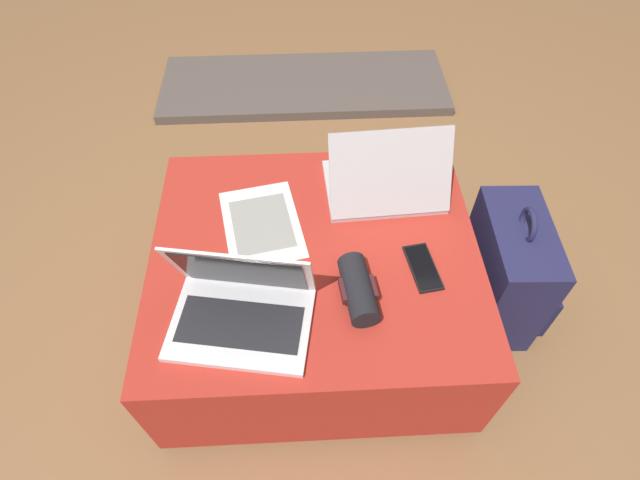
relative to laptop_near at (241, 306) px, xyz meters
The scene contains 9 objects.
ground_plane 0.53m from the laptop_near, 46.37° to the left, with size 14.00×14.00×0.00m, color olive.
ottoman 0.37m from the laptop_near, 46.37° to the left, with size 0.90×0.79×0.40m.
laptop_near is the anchor object (origin of this frame).
laptop_far 0.56m from the laptop_near, 44.89° to the left, with size 0.35×0.27×0.23m.
cell_phone 0.49m from the laptop_near, 14.51° to the left, with size 0.09×0.16×0.01m.
backpack 0.87m from the laptop_near, 16.65° to the left, with size 0.24×0.36×0.48m.
paper_sheet 0.30m from the laptop_near, 82.76° to the left, with size 0.26×0.33×0.00m.
wrist_brace 0.29m from the laptop_near, ahead, with size 0.10×0.19×0.07m.
fireplace_hearth 1.59m from the laptop_near, 83.05° to the left, with size 1.40×0.50×0.04m.
Camera 1 is at (-0.03, -0.82, 1.49)m, focal length 28.00 mm.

